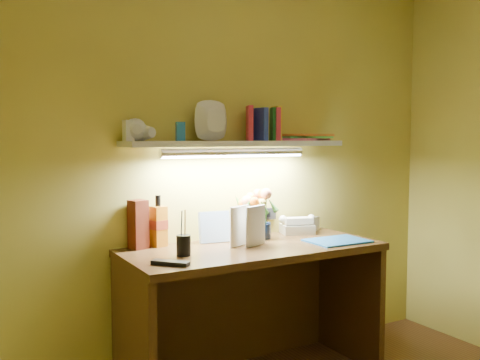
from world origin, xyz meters
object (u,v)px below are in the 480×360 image
desk (253,314)px  desk_clock (313,224)px  flower_bouquet (256,212)px  telephone (297,224)px  whisky_bottle (158,221)px

desk → desk_clock: (0.58, 0.24, 0.42)m
flower_bouquet → desk_clock: size_ratio=3.66×
flower_bouquet → telephone: 0.31m
desk_clock → whisky_bottle: (-1.03, 0.02, 0.10)m
telephone → desk_clock: (0.15, 0.04, -0.01)m
desk_clock → whisky_bottle: size_ratio=0.30×
telephone → whisky_bottle: whisky_bottle is taller
telephone → desk_clock: bearing=32.8°
desk → flower_bouquet: 0.58m
desk → desk_clock: bearing=22.0°
flower_bouquet → desk_clock: bearing=5.3°
flower_bouquet → telephone: bearing=0.4°
flower_bouquet → whisky_bottle: size_ratio=1.12×
telephone → whisky_bottle: 0.88m
desk → flower_bouquet: size_ratio=4.55×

